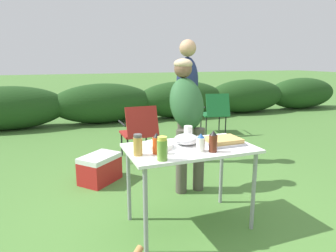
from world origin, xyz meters
The scene contains 17 objects.
ground_plane centered at (0.00, 0.00, 0.00)m, with size 60.00×60.00×0.00m, color #477533.
shrub_hedge centered at (0.00, 4.82, 0.47)m, with size 14.40×0.90×0.93m.
folding_table centered at (0.00, 0.00, 0.66)m, with size 1.10×0.64×0.74m.
food_tray centered at (0.32, -0.02, 0.77)m, with size 0.32×0.27×0.06m.
plate_stack centered at (-0.27, 0.07, 0.76)m, with size 0.26×0.26×0.04m, color white.
mixing_bowl centered at (0.00, 0.08, 0.79)m, with size 0.22×0.22×0.09m, color silver.
paper_cup_stack centered at (0.09, 0.24, 0.80)m, with size 0.08×0.08×0.13m, color white.
relish_jar centered at (-0.35, -0.25, 0.83)m, with size 0.08×0.08×0.18m.
hot_sauce_bottle centered at (-0.33, -0.08, 0.82)m, with size 0.07×0.07×0.17m.
spice_jar centered at (-0.48, -0.07, 0.82)m, with size 0.07×0.07×0.17m.
mayo_bottle centered at (0.02, -0.15, 0.81)m, with size 0.07×0.07×0.15m.
bbq_sauce_bottle centered at (0.11, -0.20, 0.83)m, with size 0.07×0.07×0.18m.
standing_person_in_red_jacket centered at (0.31, 0.75, 0.91)m, with size 0.40×0.49×1.49m.
standing_person_in_navy_coat centered at (0.68, 1.57, 1.09)m, with size 0.36×0.30×1.75m.
camp_chair_green_behind_table centered at (0.06, 1.89, 0.47)m, with size 0.49×0.59×0.83m.
camp_chair_near_hedge centered at (1.90, 2.90, 0.47)m, with size 0.58×0.67×0.83m.
cooler_box centered at (-0.61, 1.28, 0.17)m, with size 0.57×0.56×0.34m.
Camera 1 is at (-1.07, -2.26, 1.48)m, focal length 32.00 mm.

